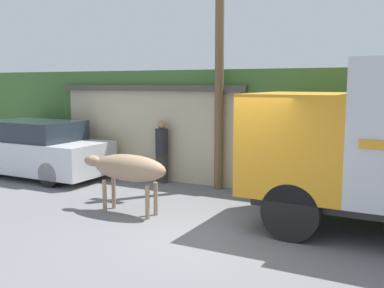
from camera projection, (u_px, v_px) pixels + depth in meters
ground_plane at (223, 232)px, 8.33m from camera, size 60.00×60.00×0.00m
hillside_embankment at (310, 122)px, 13.89m from camera, size 32.00×6.46×3.09m
building_backdrop at (169, 128)px, 13.85m from camera, size 6.01×2.70×2.68m
brown_cow at (128, 169)px, 9.41m from camera, size 2.08×0.56×1.26m
parked_suv at (34, 149)px, 13.21m from camera, size 4.69×1.86×1.65m
pedestrian_on_hill at (162, 149)px, 12.35m from camera, size 0.45×0.45×1.73m
utility_pole at (219, 49)px, 11.25m from camera, size 0.90×0.23×6.93m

